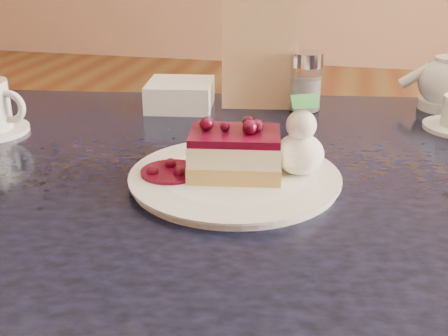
# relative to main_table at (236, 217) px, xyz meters

# --- Properties ---
(main_table) EXTENTS (1.41, 1.05, 0.81)m
(main_table) POSITION_rel_main_table_xyz_m (0.00, 0.00, 0.00)
(main_table) COLOR black
(main_table) RESTS_ON ground
(dessert_plate) EXTENTS (0.30, 0.30, 0.01)m
(dessert_plate) POSITION_rel_main_table_xyz_m (0.01, -0.05, 0.09)
(dessert_plate) COLOR white
(dessert_plate) RESTS_ON main_table
(cheesecake_slice) EXTENTS (0.14, 0.11, 0.06)m
(cheesecake_slice) POSITION_rel_main_table_xyz_m (0.01, -0.05, 0.13)
(cheesecake_slice) COLOR #DDB45A
(cheesecake_slice) RESTS_ON dessert_plate
(whipped_cream) EXTENTS (0.07, 0.07, 0.06)m
(whipped_cream) POSITION_rel_main_table_xyz_m (0.10, -0.03, 0.13)
(whipped_cream) COLOR white
(whipped_cream) RESTS_ON dessert_plate
(berry_sauce) EXTENTS (0.09, 0.09, 0.01)m
(berry_sauce) POSITION_rel_main_table_xyz_m (-0.08, -0.07, 0.10)
(berry_sauce) COLOR black
(berry_sauce) RESTS_ON dessert_plate
(menu_card) EXTENTS (0.15, 0.06, 0.24)m
(menu_card) POSITION_rel_main_table_xyz_m (-0.02, 0.33, 0.20)
(menu_card) COLOR beige
(menu_card) RESTS_ON main_table
(sugar_shaker) EXTENTS (0.06, 0.06, 0.12)m
(sugar_shaker) POSITION_rel_main_table_xyz_m (0.07, 0.33, 0.15)
(sugar_shaker) COLOR white
(sugar_shaker) RESTS_ON main_table
(napkin_stack) EXTENTS (0.15, 0.15, 0.05)m
(napkin_stack) POSITION_rel_main_table_xyz_m (-0.18, 0.29, 0.11)
(napkin_stack) COLOR white
(napkin_stack) RESTS_ON main_table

